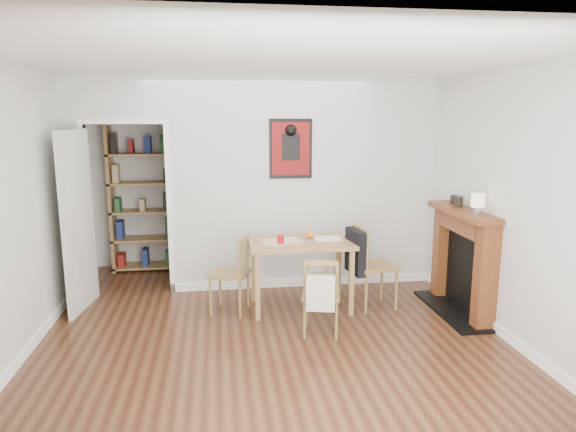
{
  "coord_description": "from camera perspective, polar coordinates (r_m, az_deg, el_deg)",
  "views": [
    {
      "loc": [
        -0.49,
        -4.85,
        2.15
      ],
      "look_at": [
        0.26,
        0.6,
        1.07
      ],
      "focal_mm": 32.0,
      "sensor_mm": 36.0,
      "label": 1
    }
  ],
  "objects": [
    {
      "name": "ground",
      "position": [
        5.33,
        -1.98,
        -12.66
      ],
      "size": [
        5.2,
        5.2,
        0.0
      ],
      "primitive_type": "plane",
      "color": "#52301A",
      "rests_on": "ground"
    },
    {
      "name": "room_shell",
      "position": [
        6.28,
        -2.43,
        3.33
      ],
      "size": [
        5.2,
        5.2,
        5.2
      ],
      "color": "silver",
      "rests_on": "ground"
    },
    {
      "name": "dining_table",
      "position": [
        5.72,
        1.41,
        -3.7
      ],
      "size": [
        1.14,
        0.73,
        0.78
      ],
      "color": "olive",
      "rests_on": "ground"
    },
    {
      "name": "chair_left",
      "position": [
        5.71,
        -6.55,
        -6.47
      ],
      "size": [
        0.55,
        0.55,
        0.86
      ],
      "color": "olive",
      "rests_on": "ground"
    },
    {
      "name": "chair_right",
      "position": [
        5.87,
        9.44,
        -5.43
      ],
      "size": [
        0.59,
        0.53,
        0.95
      ],
      "color": "olive",
      "rests_on": "ground"
    },
    {
      "name": "chair_front",
      "position": [
        5.14,
        3.69,
        -8.72
      ],
      "size": [
        0.48,
        0.52,
        0.8
      ],
      "color": "olive",
      "rests_on": "ground"
    },
    {
      "name": "bookshelf",
      "position": [
        7.41,
        -15.85,
        2.0
      ],
      "size": [
        0.88,
        0.35,
        2.08
      ],
      "color": "olive",
      "rests_on": "ground"
    },
    {
      "name": "fireplace",
      "position": [
        5.95,
        18.94,
        -4.42
      ],
      "size": [
        0.45,
        1.25,
        1.16
      ],
      "color": "brown",
      "rests_on": "ground"
    },
    {
      "name": "red_glass",
      "position": [
        5.57,
        -0.83,
        -2.61
      ],
      "size": [
        0.07,
        0.07,
        0.09
      ],
      "primitive_type": "cylinder",
      "color": "maroon",
      "rests_on": "dining_table"
    },
    {
      "name": "orange_fruit",
      "position": [
        5.83,
        2.44,
        -2.06
      ],
      "size": [
        0.08,
        0.08,
        0.08
      ],
      "primitive_type": "sphere",
      "color": "orange",
      "rests_on": "dining_table"
    },
    {
      "name": "placemat",
      "position": [
        5.68,
        -0.67,
        -2.82
      ],
      "size": [
        0.5,
        0.42,
        0.0
      ],
      "primitive_type": "cube",
      "rotation": [
        0.0,
        0.0,
        0.24
      ],
      "color": "#EFE1C5",
      "rests_on": "dining_table"
    },
    {
      "name": "notebook",
      "position": [
        5.8,
        4.4,
        -2.5
      ],
      "size": [
        0.31,
        0.23,
        0.01
      ],
      "primitive_type": "cube",
      "rotation": [
        0.0,
        0.0,
        -0.07
      ],
      "color": "silver",
      "rests_on": "dining_table"
    },
    {
      "name": "mantel_lamp",
      "position": [
        5.51,
        20.35,
        1.52
      ],
      "size": [
        0.14,
        0.14,
        0.22
      ],
      "color": "silver",
      "rests_on": "fireplace"
    },
    {
      "name": "ceramic_jar_a",
      "position": [
        5.95,
        18.43,
        1.54
      ],
      "size": [
        0.09,
        0.09,
        0.11
      ],
      "primitive_type": "cylinder",
      "color": "black",
      "rests_on": "fireplace"
    },
    {
      "name": "ceramic_jar_b",
      "position": [
        6.11,
        17.95,
        1.76
      ],
      "size": [
        0.08,
        0.08,
        0.1
      ],
      "primitive_type": "cylinder",
      "color": "black",
      "rests_on": "fireplace"
    }
  ]
}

